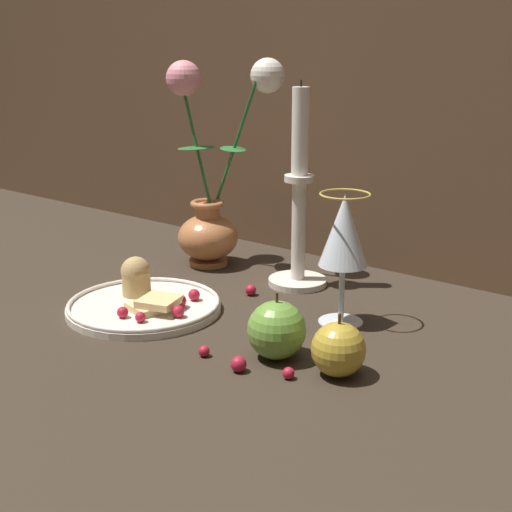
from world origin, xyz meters
TOP-DOWN VIEW (x-y plane):
  - ground_plane at (0.00, 0.00)m, footprint 2.40×2.40m
  - vase at (-0.18, 0.16)m, footprint 0.22×0.10m
  - plate_with_pastries at (-0.11, -0.07)m, footprint 0.22×0.22m
  - wine_glass at (0.14, 0.07)m, footprint 0.07×0.07m
  - candlestick at (-0.00, 0.16)m, footprint 0.09×0.09m
  - apple_beside_vase at (0.14, -0.08)m, footprint 0.07×0.07m
  - apple_near_glass at (0.22, -0.07)m, footprint 0.06×0.06m
  - berry_near_plate at (0.13, -0.14)m, footprint 0.02×0.02m
  - berry_front_center at (0.07, -0.13)m, footprint 0.01×0.01m
  - berry_by_glass_stem at (-0.03, 0.08)m, footprint 0.02×0.02m
  - berry_under_candlestick at (0.18, -0.12)m, footprint 0.01×0.01m
  - berry_far_right at (0.06, -0.02)m, footprint 0.02×0.02m

SIDE VIEW (x-z plane):
  - ground_plane at x=0.00m, z-range 0.00..0.00m
  - berry_front_center at x=0.07m, z-range 0.00..0.01m
  - berry_under_candlestick at x=0.18m, z-range 0.00..0.01m
  - berry_far_right at x=0.06m, z-range 0.00..0.02m
  - berry_by_glass_stem at x=-0.03m, z-range 0.00..0.02m
  - berry_near_plate at x=0.13m, z-range 0.00..0.02m
  - plate_with_pastries at x=-0.11m, z-range -0.02..0.05m
  - apple_near_glass at x=0.22m, z-range -0.01..0.07m
  - apple_beside_vase at x=0.14m, z-range -0.01..0.08m
  - candlestick at x=0.00m, z-range -0.04..0.28m
  - wine_glass at x=0.14m, z-range 0.03..0.22m
  - vase at x=-0.18m, z-range -0.05..0.30m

